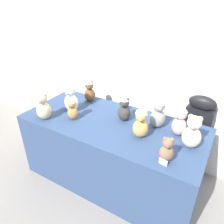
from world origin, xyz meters
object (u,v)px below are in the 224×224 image
at_px(teddy_bear_mocha, 167,150).
at_px(display_table, 112,152).
at_px(teddy_bear_charcoal, 124,108).
at_px(teddy_bear_sand, 43,107).
at_px(teddy_bear_chestnut, 89,90).
at_px(teddy_bear_ash, 158,112).
at_px(teddy_bear_snow, 71,97).
at_px(teddy_bear_caramel, 72,109).
at_px(instrument_case, 195,137).
at_px(teddy_bear_blush, 180,120).
at_px(teddy_bear_cream, 192,133).
at_px(teddy_bear_honey, 141,122).
at_px(party_cup_green, 123,106).

bearing_deg(teddy_bear_mocha, display_table, 140.72).
bearing_deg(teddy_bear_charcoal, teddy_bear_sand, -157.96).
distance_m(teddy_bear_chestnut, teddy_bear_charcoal, 0.59).
height_order(teddy_bear_charcoal, teddy_bear_ash, teddy_bear_ash).
distance_m(teddy_bear_chestnut, teddy_bear_snow, 0.30).
height_order(teddy_bear_chestnut, teddy_bear_charcoal, teddy_bear_charcoal).
distance_m(teddy_bear_caramel, teddy_bear_ash, 0.86).
distance_m(teddy_bear_chestnut, teddy_bear_sand, 0.60).
distance_m(instrument_case, teddy_bear_snow, 1.44).
height_order(teddy_bear_caramel, teddy_bear_blush, teddy_bear_blush).
bearing_deg(teddy_bear_charcoal, teddy_bear_mocha, -39.72).
relative_size(instrument_case, teddy_bear_sand, 3.37).
bearing_deg(instrument_case, teddy_bear_charcoal, -141.48).
distance_m(teddy_bear_cream, teddy_bear_ash, 0.38).
xyz_separation_m(instrument_case, teddy_bear_ash, (-0.33, -0.39, 0.41)).
height_order(teddy_bear_sand, teddy_bear_ash, teddy_bear_ash).
relative_size(display_table, teddy_bear_chestnut, 6.42).
bearing_deg(instrument_case, teddy_bear_caramel, -143.94).
bearing_deg(teddy_bear_ash, teddy_bear_honey, -141.35).
distance_m(teddy_bear_caramel, teddy_bear_sand, 0.30).
xyz_separation_m(display_table, teddy_bear_chestnut, (-0.48, 0.28, 0.53)).
bearing_deg(teddy_bear_honey, display_table, 149.05).
bearing_deg(teddy_bear_blush, teddy_bear_sand, -129.47).
bearing_deg(teddy_bear_snow, teddy_bear_blush, 1.85).
relative_size(teddy_bear_sand, teddy_bear_honey, 0.96).
distance_m(teddy_bear_ash, party_cup_green, 0.47).
bearing_deg(teddy_bear_chestnut, teddy_bear_sand, -138.63).
bearing_deg(teddy_bear_blush, instrument_case, 106.79).
height_order(instrument_case, party_cup_green, instrument_case).
height_order(teddy_bear_honey, party_cup_green, teddy_bear_honey).
bearing_deg(teddy_bear_sand, teddy_bear_caramel, 5.11).
xyz_separation_m(display_table, teddy_bear_charcoal, (0.08, 0.10, 0.53)).
bearing_deg(teddy_bear_cream, teddy_bear_ash, 156.77).
bearing_deg(party_cup_green, teddy_bear_sand, -137.84).
relative_size(display_table, teddy_bear_cream, 6.10).
relative_size(teddy_bear_chestnut, teddy_bear_snow, 0.83).
bearing_deg(teddy_bear_mocha, teddy_bear_caramel, 156.55).
xyz_separation_m(teddy_bear_caramel, teddy_bear_ash, (0.80, 0.30, 0.04)).
xyz_separation_m(teddy_bear_blush, party_cup_green, (-0.65, 0.14, -0.10)).
xyz_separation_m(teddy_bear_snow, party_cup_green, (0.49, 0.28, -0.12)).
distance_m(teddy_bear_chestnut, teddy_bear_ash, 0.91).
relative_size(display_table, party_cup_green, 17.04).
xyz_separation_m(teddy_bear_caramel, teddy_bear_snow, (-0.13, 0.13, 0.05)).
height_order(teddy_bear_charcoal, teddy_bear_sand, teddy_bear_sand).
height_order(display_table, party_cup_green, party_cup_green).
distance_m(teddy_bear_snow, teddy_bear_cream, 1.28).
xyz_separation_m(teddy_bear_charcoal, teddy_bear_mocha, (0.57, -0.37, -0.04)).
distance_m(teddy_bear_mocha, teddy_bear_honey, 0.36).
xyz_separation_m(teddy_bear_chestnut, party_cup_green, (0.46, -0.01, -0.09)).
bearing_deg(party_cup_green, teddy_bear_charcoal, -58.87).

